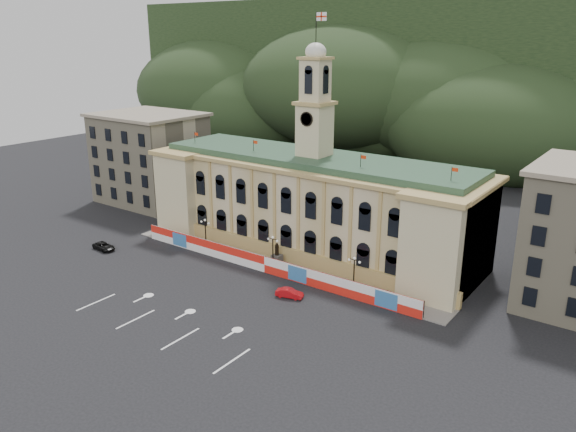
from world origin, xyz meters
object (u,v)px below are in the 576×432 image
Objects in this scene: red_sedan at (289,293)px; statue at (277,259)px; black_suv at (104,246)px; lamp_center at (273,249)px.

statue is at bearing 29.75° from red_sedan.
statue is 0.82× the size of black_suv.
black_suv is at bearing -159.06° from lamp_center.
statue reaches higher than red_sedan.
lamp_center is 29.21m from black_suv.
lamp_center is 1.13× the size of black_suv.
statue is 29.49m from black_suv.
lamp_center reaches higher than black_suv.
statue is 0.94× the size of red_sedan.
statue is at bearing 90.00° from lamp_center.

